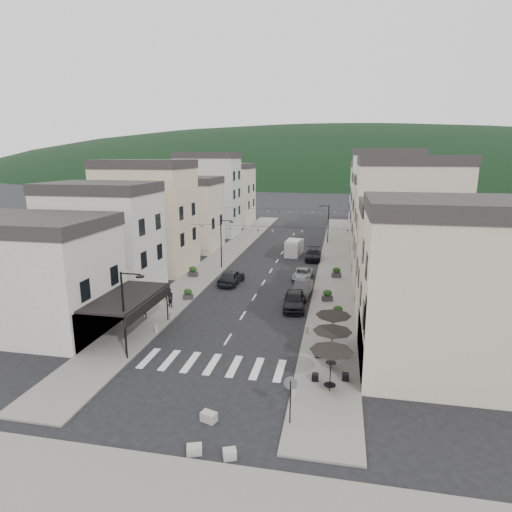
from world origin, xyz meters
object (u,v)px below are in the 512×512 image
(parked_car_e, at_px, (231,277))
(pedestrian_b, at_px, (169,298))
(parked_car_d, at_px, (313,255))
(parked_car_c, at_px, (303,274))
(parked_car_a, at_px, (294,300))
(pedestrian_a, at_px, (144,308))
(delivery_van, at_px, (294,247))
(parked_car_b, at_px, (302,289))

(parked_car_e, xyz_separation_m, pedestrian_b, (-3.59, -8.35, 0.23))
(parked_car_d, bearing_deg, parked_car_c, -94.20)
(parked_car_a, xyz_separation_m, pedestrian_a, (-12.06, -5.08, 0.23))
(parked_car_d, bearing_deg, parked_car_a, -92.30)
(parked_car_c, relative_size, parked_car_d, 0.91)
(delivery_van, bearing_deg, pedestrian_b, -105.36)
(pedestrian_a, bearing_deg, parked_car_d, 73.50)
(parked_car_a, height_order, pedestrian_a, pedestrian_a)
(pedestrian_a, relative_size, pedestrian_b, 1.02)
(parked_car_a, distance_m, pedestrian_a, 13.09)
(pedestrian_b, bearing_deg, parked_car_a, 45.71)
(delivery_van, height_order, pedestrian_a, delivery_van)
(parked_car_d, distance_m, parked_car_e, 14.94)
(parked_car_c, xyz_separation_m, pedestrian_b, (-10.93, -11.65, 0.41))
(parked_car_c, distance_m, parked_car_e, 8.05)
(parked_car_c, bearing_deg, parked_car_a, -87.75)
(parked_car_d, relative_size, pedestrian_b, 2.69)
(pedestrian_b, bearing_deg, pedestrian_a, -74.43)
(parked_car_b, bearing_deg, parked_car_c, 98.17)
(parked_car_a, bearing_deg, pedestrian_b, -173.20)
(parked_car_a, height_order, pedestrian_b, pedestrian_b)
(parked_car_d, xyz_separation_m, pedestrian_a, (-12.50, -24.01, 0.33))
(parked_car_c, height_order, pedestrian_a, pedestrian_a)
(parked_car_b, relative_size, pedestrian_b, 2.50)
(parked_car_a, xyz_separation_m, parked_car_b, (0.37, 3.77, -0.06))
(parked_car_d, height_order, delivery_van, delivery_van)
(parked_car_b, height_order, pedestrian_b, pedestrian_b)
(parked_car_e, bearing_deg, parked_car_a, 145.14)
(delivery_van, distance_m, pedestrian_b, 24.96)
(parked_car_a, bearing_deg, parked_car_b, 80.28)
(parked_car_c, relative_size, pedestrian_b, 2.44)
(parked_car_d, relative_size, parked_car_e, 1.04)
(pedestrian_a, bearing_deg, delivery_van, 80.82)
(parked_car_a, relative_size, parked_car_b, 1.04)
(pedestrian_a, bearing_deg, parked_car_e, 78.75)
(delivery_van, relative_size, pedestrian_a, 2.62)
(parked_car_c, xyz_separation_m, parked_car_e, (-7.34, -3.30, 0.18))
(parked_car_d, distance_m, delivery_van, 3.69)
(parked_car_b, bearing_deg, pedestrian_a, -140.95)
(pedestrian_a, bearing_deg, parked_car_b, 46.46)
(pedestrian_a, bearing_deg, parked_car_a, 33.86)
(parked_car_c, bearing_deg, parked_car_b, -83.71)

